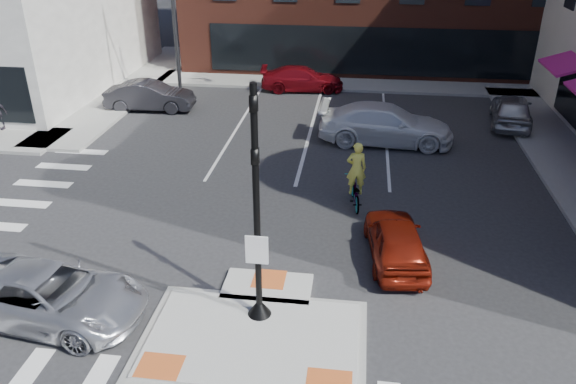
# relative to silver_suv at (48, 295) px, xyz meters

# --- Properties ---
(ground) EXTENTS (120.00, 120.00, 0.00)m
(ground) POSITION_rel_silver_suv_xyz_m (5.23, 0.26, -0.69)
(ground) COLOR #28282B
(ground) RESTS_ON ground
(refuge_island) EXTENTS (5.40, 4.65, 0.13)m
(refuge_island) POSITION_rel_silver_suv_xyz_m (5.23, 0.01, -0.64)
(refuge_island) COLOR gray
(refuge_island) RESTS_ON ground
(sidewalk_n) EXTENTS (26.00, 3.00, 0.15)m
(sidewalk_n) POSITION_rel_silver_suv_xyz_m (8.23, 22.26, -0.62)
(sidewalk_n) COLOR gray
(sidewalk_n) RESTS_ON ground
(signal_pole) EXTENTS (0.60, 0.60, 5.98)m
(signal_pole) POSITION_rel_silver_suv_xyz_m (5.23, 0.66, 1.66)
(signal_pole) COLOR black
(signal_pole) RESTS_ON refuge_island
(silver_suv) EXTENTS (5.23, 2.89, 1.39)m
(silver_suv) POSITION_rel_silver_suv_xyz_m (0.00, 0.00, 0.00)
(silver_suv) COLOR silver
(silver_suv) RESTS_ON ground
(red_sedan) EXTENTS (1.99, 4.01, 1.31)m
(red_sedan) POSITION_rel_silver_suv_xyz_m (8.73, 3.84, -0.04)
(red_sedan) COLOR maroon
(red_sedan) RESTS_ON ground
(white_pickup) EXTENTS (5.94, 2.58, 1.70)m
(white_pickup) POSITION_rel_silver_suv_xyz_m (8.63, 13.26, 0.16)
(white_pickup) COLOR white
(white_pickup) RESTS_ON ground
(bg_car_dark) EXTENTS (4.56, 1.83, 1.48)m
(bg_car_dark) POSITION_rel_silver_suv_xyz_m (-3.27, 16.29, 0.04)
(bg_car_dark) COLOR #26262B
(bg_car_dark) RESTS_ON ground
(bg_car_silver) EXTENTS (2.46, 4.63, 1.50)m
(bg_car_silver) POSITION_rel_silver_suv_xyz_m (14.65, 16.36, 0.06)
(bg_car_silver) COLOR #B1B4B9
(bg_car_silver) RESTS_ON ground
(bg_car_red) EXTENTS (4.83, 2.37, 1.35)m
(bg_car_red) POSITION_rel_silver_suv_xyz_m (4.11, 20.81, -0.02)
(bg_car_red) COLOR maroon
(bg_car_red) RESTS_ON ground
(cyclist) EXTENTS (0.92, 1.96, 2.34)m
(cyclist) POSITION_rel_silver_suv_xyz_m (7.45, 7.12, 0.10)
(cyclist) COLOR #3F3F44
(cyclist) RESTS_ON ground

